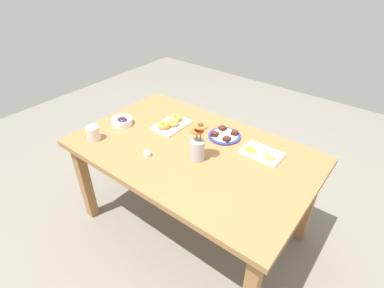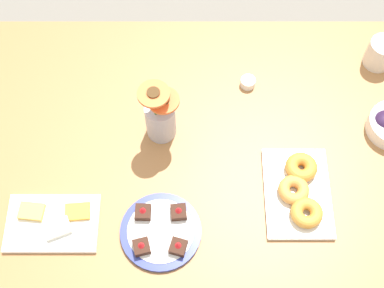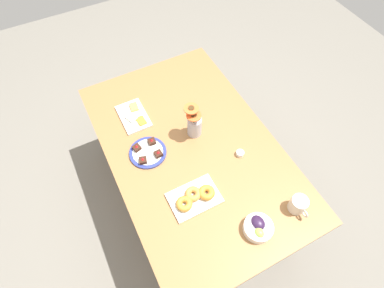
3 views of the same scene
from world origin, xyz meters
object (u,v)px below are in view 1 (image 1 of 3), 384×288
dining_table (192,159)px  grape_bowl (122,121)px  jam_cup_honey (147,154)px  coffee_mug (93,133)px  croissant_platter (171,123)px  cheese_platter (262,153)px  flower_vase (197,148)px  dessert_plate (224,135)px

dining_table → grape_bowl: 0.63m
jam_cup_honey → coffee_mug: bearing=11.7°
croissant_platter → cheese_platter: bearing=-172.6°
croissant_platter → jam_cup_honey: (-0.13, 0.38, -0.01)m
croissant_platter → flower_vase: bearing=152.9°
grape_bowl → jam_cup_honey: size_ratio=3.25×
flower_vase → dessert_plate: bearing=-89.0°
grape_bowl → dessert_plate: (-0.70, -0.33, -0.02)m
jam_cup_honey → dining_table: bearing=-127.2°
flower_vase → dining_table: bearing=-34.4°
coffee_mug → grape_bowl: bearing=-89.8°
coffee_mug → croissant_platter: bearing=-122.9°
dining_table → coffee_mug: bearing=28.1°
dining_table → flower_vase: 0.21m
croissant_platter → flower_vase: 0.46m
jam_cup_honey → flower_vase: bearing=-147.7°
coffee_mug → grape_bowl: coffee_mug is taller
cheese_platter → dessert_plate: dessert_plate is taller
coffee_mug → cheese_platter: bearing=-150.9°
grape_bowl → dessert_plate: grape_bowl is taller
coffee_mug → jam_cup_honey: 0.44m
dessert_plate → dining_table: bearing=71.4°
coffee_mug → dining_table: bearing=-151.9°
dining_table → grape_bowl: bearing=6.7°
cheese_platter → croissant_platter: (0.70, 0.09, 0.01)m
grape_bowl → croissant_platter: size_ratio=0.56×
cheese_platter → dining_table: bearing=30.7°
dining_table → jam_cup_honey: size_ratio=33.33×
coffee_mug → dessert_plate: size_ratio=0.55×
grape_bowl → flower_vase: size_ratio=0.63×
flower_vase → coffee_mug: bearing=20.4°
coffee_mug → dessert_plate: bearing=-140.0°
grape_bowl → flower_vase: (-0.71, -0.01, 0.06)m
dining_table → jam_cup_honey: jam_cup_honey is taller
grape_bowl → croissant_platter: (-0.30, -0.21, -0.01)m
cheese_platter → dessert_plate: (0.31, -0.03, 0.00)m
cheese_platter → croissant_platter: size_ratio=0.93×
cheese_platter → coffee_mug: bearing=29.1°
jam_cup_honey → dessert_plate: dessert_plate is taller
croissant_platter → dessert_plate: size_ratio=1.22×
croissant_platter → flower_vase: flower_vase is taller
coffee_mug → cheese_platter: 1.15m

